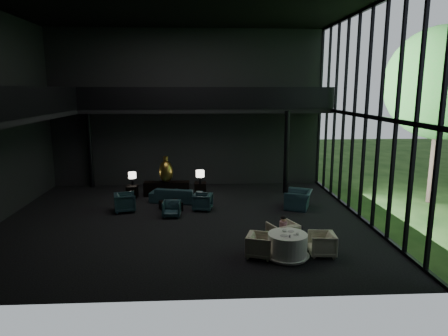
{
  "coord_description": "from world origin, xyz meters",
  "views": [
    {
      "loc": [
        0.77,
        -14.85,
        5.0
      ],
      "look_at": [
        1.6,
        0.5,
        1.96
      ],
      "focal_mm": 32.0,
      "sensor_mm": 36.0,
      "label": 1
    }
  ],
  "objects_px": {
    "dining_table": "(287,247)",
    "child": "(283,224)",
    "table_lamp_left": "(132,176)",
    "lounge_armchair_west": "(125,201)",
    "side_table_right": "(200,189)",
    "lounge_armchair_south": "(172,209)",
    "side_table_left": "(132,192)",
    "sofa": "(176,192)",
    "console": "(167,189)",
    "coffee_table": "(171,206)",
    "dining_chair_north": "(283,232)",
    "dining_chair_west": "(260,244)",
    "bronze_urn": "(166,171)",
    "window_armchair": "(299,195)",
    "lounge_armchair_east": "(202,201)",
    "table_lamp_right": "(200,174)",
    "dining_chair_east": "(322,243)"
  },
  "relations": [
    {
      "from": "console",
      "to": "sofa",
      "type": "bearing_deg",
      "value": -65.47
    },
    {
      "from": "bronze_urn",
      "to": "dining_chair_east",
      "type": "xyz_separation_m",
      "value": [
        5.35,
        -7.13,
        -0.82
      ]
    },
    {
      "from": "lounge_armchair_south",
      "to": "coffee_table",
      "type": "bearing_deg",
      "value": 99.04
    },
    {
      "from": "lounge_armchair_east",
      "to": "dining_chair_west",
      "type": "relative_size",
      "value": 0.99
    },
    {
      "from": "sofa",
      "to": "lounge_armchair_south",
      "type": "distance_m",
      "value": 2.14
    },
    {
      "from": "side_table_left",
      "to": "table_lamp_left",
      "type": "bearing_deg",
      "value": 90.0
    },
    {
      "from": "side_table_right",
      "to": "table_lamp_right",
      "type": "xyz_separation_m",
      "value": [
        0.0,
        -0.28,
        0.77
      ]
    },
    {
      "from": "table_lamp_left",
      "to": "side_table_left",
      "type": "bearing_deg",
      "value": -90.0
    },
    {
      "from": "lounge_armchair_west",
      "to": "child",
      "type": "relative_size",
      "value": 1.67
    },
    {
      "from": "table_lamp_left",
      "to": "lounge_armchair_west",
      "type": "relative_size",
      "value": 0.65
    },
    {
      "from": "dining_table",
      "to": "dining_chair_west",
      "type": "height_order",
      "value": "dining_chair_west"
    },
    {
      "from": "lounge_armchair_west",
      "to": "dining_chair_west",
      "type": "bearing_deg",
      "value": -147.83
    },
    {
      "from": "dining_chair_north",
      "to": "window_armchair",
      "type": "bearing_deg",
      "value": -132.37
    },
    {
      "from": "console",
      "to": "lounge_armchair_south",
      "type": "bearing_deg",
      "value": -81.7
    },
    {
      "from": "console",
      "to": "lounge_armchair_west",
      "type": "relative_size",
      "value": 2.31
    },
    {
      "from": "table_lamp_left",
      "to": "table_lamp_right",
      "type": "relative_size",
      "value": 0.93
    },
    {
      "from": "table_lamp_left",
      "to": "side_table_right",
      "type": "xyz_separation_m",
      "value": [
        3.2,
        0.02,
        -0.68
      ]
    },
    {
      "from": "lounge_armchair_west",
      "to": "lounge_armchair_south",
      "type": "xyz_separation_m",
      "value": [
        1.98,
        -0.82,
        -0.14
      ]
    },
    {
      "from": "side_table_left",
      "to": "window_armchair",
      "type": "xyz_separation_m",
      "value": [
        7.38,
        -2.18,
        0.3
      ]
    },
    {
      "from": "dining_table",
      "to": "child",
      "type": "xyz_separation_m",
      "value": [
        0.06,
        0.95,
        0.4
      ]
    },
    {
      "from": "console",
      "to": "side_table_right",
      "type": "height_order",
      "value": "console"
    },
    {
      "from": "sofa",
      "to": "child",
      "type": "bearing_deg",
      "value": 138.39
    },
    {
      "from": "child",
      "to": "table_lamp_left",
      "type": "bearing_deg",
      "value": -47.4
    },
    {
      "from": "lounge_armchair_west",
      "to": "dining_table",
      "type": "height_order",
      "value": "lounge_armchair_west"
    },
    {
      "from": "window_armchair",
      "to": "dining_chair_west",
      "type": "distance_m",
      "value": 5.4
    },
    {
      "from": "lounge_armchair_west",
      "to": "lounge_armchair_south",
      "type": "relative_size",
      "value": 1.43
    },
    {
      "from": "table_lamp_left",
      "to": "lounge_armchair_west",
      "type": "xyz_separation_m",
      "value": [
        0.09,
        -2.44,
        -0.52
      ]
    },
    {
      "from": "side_table_right",
      "to": "dining_chair_north",
      "type": "xyz_separation_m",
      "value": [
        2.7,
        -6.45,
        0.16
      ]
    },
    {
      "from": "lounge_armchair_east",
      "to": "coffee_table",
      "type": "xyz_separation_m",
      "value": [
        -1.33,
        0.09,
        -0.21
      ]
    },
    {
      "from": "side_table_right",
      "to": "lounge_armchair_south",
      "type": "height_order",
      "value": "lounge_armchair_south"
    },
    {
      "from": "table_lamp_right",
      "to": "window_armchair",
      "type": "distance_m",
      "value": 4.73
    },
    {
      "from": "dining_chair_west",
      "to": "window_armchair",
      "type": "bearing_deg",
      "value": -7.8
    },
    {
      "from": "dining_chair_west",
      "to": "child",
      "type": "bearing_deg",
      "value": -28.12
    },
    {
      "from": "table_lamp_right",
      "to": "dining_chair_north",
      "type": "bearing_deg",
      "value": -66.37
    },
    {
      "from": "lounge_armchair_south",
      "to": "dining_chair_east",
      "type": "distance_m",
      "value": 6.31
    },
    {
      "from": "bronze_urn",
      "to": "lounge_armchair_west",
      "type": "bearing_deg",
      "value": -123.19
    },
    {
      "from": "lounge_armchair_south",
      "to": "dining_chair_west",
      "type": "distance_m",
      "value": 4.99
    },
    {
      "from": "lounge_armchair_south",
      "to": "dining_chair_north",
      "type": "relative_size",
      "value": 0.69
    },
    {
      "from": "coffee_table",
      "to": "child",
      "type": "height_order",
      "value": "child"
    },
    {
      "from": "sofa",
      "to": "child",
      "type": "relative_size",
      "value": 4.44
    },
    {
      "from": "sofa",
      "to": "dining_chair_north",
      "type": "distance_m",
      "value": 6.53
    },
    {
      "from": "side_table_left",
      "to": "dining_chair_east",
      "type": "relative_size",
      "value": 0.71
    },
    {
      "from": "sofa",
      "to": "dining_chair_east",
      "type": "relative_size",
      "value": 3.14
    },
    {
      "from": "side_table_right",
      "to": "coffee_table",
      "type": "distance_m",
      "value": 2.65
    },
    {
      "from": "lounge_armchair_west",
      "to": "dining_chair_north",
      "type": "distance_m",
      "value": 7.05
    },
    {
      "from": "sofa",
      "to": "dining_chair_east",
      "type": "height_order",
      "value": "sofa"
    },
    {
      "from": "dining_chair_east",
      "to": "side_table_right",
      "type": "bearing_deg",
      "value": -147.97
    },
    {
      "from": "side_table_left",
      "to": "lounge_armchair_east",
      "type": "relative_size",
      "value": 0.71
    },
    {
      "from": "coffee_table",
      "to": "dining_chair_east",
      "type": "height_order",
      "value": "dining_chair_east"
    },
    {
      "from": "bronze_urn",
      "to": "sofa",
      "type": "relative_size",
      "value": 0.5
    }
  ]
}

